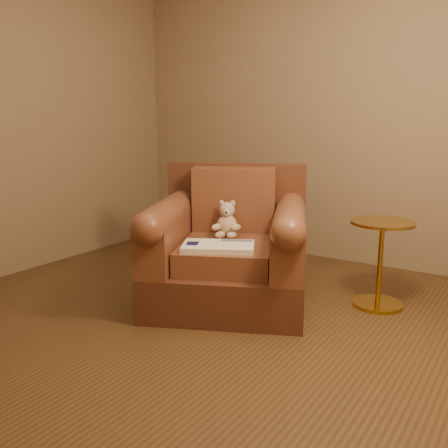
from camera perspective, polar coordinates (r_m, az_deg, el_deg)
The scene contains 6 objects.
floor at distance 3.39m, azimuth -3.20°, elevation -11.31°, with size 4.00×4.00×0.00m, color #53381C.
room at distance 3.13m, azimuth -3.59°, elevation 18.84°, with size 4.02×4.02×2.71m.
armchair at distance 3.68m, azimuth 0.58°, elevation -3.08°, with size 1.43×1.40×0.99m.
teddy_bear at distance 3.73m, azimuth 0.33°, elevation 0.17°, with size 0.20×0.23×0.27m.
guidebook at distance 3.37m, azimuth -0.67°, elevation -2.59°, with size 0.56×0.48×0.04m.
side_table at distance 3.75m, azimuth 17.42°, elevation -4.05°, with size 0.45×0.45×0.63m.
Camera 1 is at (1.84, -2.51, 1.35)m, focal length 40.00 mm.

